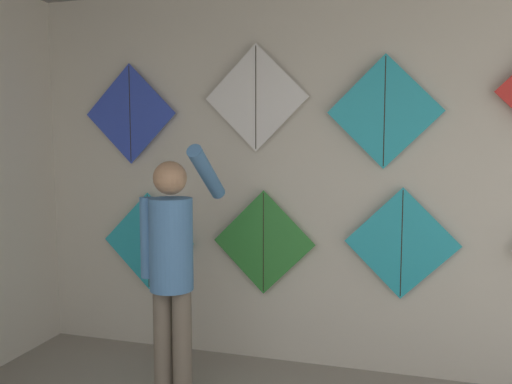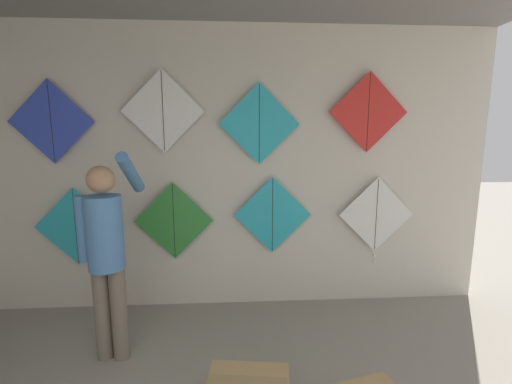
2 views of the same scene
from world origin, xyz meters
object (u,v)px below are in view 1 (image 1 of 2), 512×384
kite_1 (264,242)px  kite_4 (130,114)px  kite_6 (385,112)px  kite_5 (256,98)px  kite_2 (402,244)px  shopkeeper (172,261)px  kite_0 (148,241)px

kite_1 → kite_4: bearing=180.0°
kite_6 → kite_1: bearing=180.0°
kite_5 → kite_2: bearing=0.0°
kite_1 → kite_6: 1.27m
kite_1 → kite_2: (0.99, 0.00, 0.05)m
kite_1 → kite_6: (0.85, 0.00, 0.95)m
kite_2 → kite_5: 1.46m
kite_1 → kite_2: size_ratio=1.00×
kite_4 → kite_5: 1.03m
kite_1 → kite_5: 1.07m
kite_2 → kite_4: bearing=180.0°
shopkeeper → kite_0: bearing=129.9°
kite_1 → kite_6: kite_6 is taller
kite_2 → kite_1: bearing=180.0°
kite_2 → kite_6: bearing=180.0°
kite_0 → kite_1: kite_1 is taller
kite_2 → kite_5: (-1.04, 0.00, 1.02)m
kite_1 → kite_2: bearing=0.0°
kite_1 → kite_5: bearing=180.0°
shopkeeper → kite_4: bearing=135.9°
kite_2 → kite_4: 2.27m
kite_4 → kite_6: (1.94, 0.00, -0.02)m
shopkeeper → kite_6: size_ratio=2.11×
kite_4 → kite_2: bearing=0.0°
kite_0 → kite_1: bearing=0.0°
kite_5 → kite_6: 0.92m
shopkeeper → kite_0: (-0.58, 0.78, -0.05)m
shopkeeper → kite_2: bearing=33.2°
kite_6 → kite_0: bearing=180.0°
kite_0 → kite_1: 0.95m
kite_5 → kite_6: kite_5 is taller
kite_4 → kite_0: bearing=0.0°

